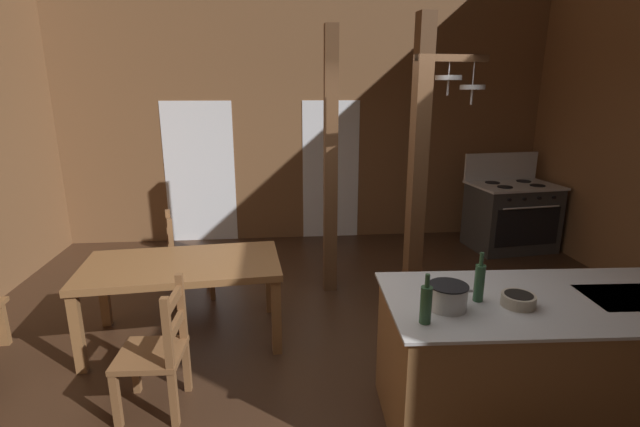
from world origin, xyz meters
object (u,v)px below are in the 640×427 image
bottle_tall_on_counter (426,304)px  bottle_short_on_counter (479,282)px  kitchen_island (546,362)px  stove_range (511,215)px  dining_table (182,272)px  stockpot_on_counter (448,296)px  ladderback_chair_near_window (185,257)px  mixing_bowl_on_counter (518,300)px  ladderback_chair_by_post (158,352)px

bottle_tall_on_counter → bottle_short_on_counter: 0.49m
kitchen_island → stove_range: 3.78m
dining_table → bottle_short_on_counter: 2.52m
stockpot_on_counter → ladderback_chair_near_window: bearing=131.0°
mixing_bowl_on_counter → bottle_short_on_counter: size_ratio=0.64×
ladderback_chair_near_window → bottle_tall_on_counter: 3.14m
stockpot_on_counter → bottle_short_on_counter: 0.25m
kitchen_island → bottle_tall_on_counter: (-0.93, -0.23, 0.58)m
mixing_bowl_on_counter → ladderback_chair_near_window: bearing=136.6°
stove_range → ladderback_chair_by_post: stove_range is taller
stove_range → bottle_tall_on_counter: (-2.47, -3.68, 0.56)m
ladderback_chair_near_window → bottle_tall_on_counter: bearing=-53.7°
kitchen_island → dining_table: size_ratio=1.25×
stove_range → ladderback_chair_near_window: size_ratio=1.39×
ladderback_chair_by_post → bottle_tall_on_counter: size_ratio=3.20×
dining_table → kitchen_island: bearing=-27.6°
kitchen_island → dining_table: (-2.60, 1.36, 0.19)m
dining_table → ladderback_chair_by_post: (-0.00, -0.96, -0.20)m
ladderback_chair_by_post → stockpot_on_counter: stockpot_on_counter is taller
ladderback_chair_near_window → mixing_bowl_on_counter: (2.47, -2.33, 0.51)m
stockpot_on_counter → dining_table: bearing=142.6°
stove_range → ladderback_chair_by_post: bearing=-143.6°
stockpot_on_counter → mixing_bowl_on_counter: size_ratio=1.50×
stove_range → stockpot_on_counter: bearing=-122.9°
dining_table → ladderback_chair_by_post: 0.98m
kitchen_island → ladderback_chair_by_post: ladderback_chair_by_post is taller
ladderback_chair_by_post → mixing_bowl_on_counter: size_ratio=4.61×
ladderback_chair_by_post → bottle_short_on_counter: 2.22m
ladderback_chair_by_post → stockpot_on_counter: size_ratio=3.07×
ladderback_chair_near_window → stockpot_on_counter: bearing=-49.0°
stove_range → mixing_bowl_on_counter: size_ratio=6.40×
dining_table → bottle_short_on_counter: (2.10, -1.34, 0.41)m
stove_range → ladderback_chair_near_window: 4.46m
kitchen_island → mixing_bowl_on_counter: mixing_bowl_on_counter is taller
ladderback_chair_by_post → kitchen_island: bearing=-8.7°
kitchen_island → bottle_short_on_counter: bottle_short_on_counter is taller
kitchen_island → stove_range: stove_range is taller
bottle_tall_on_counter → stockpot_on_counter: bearing=40.1°
stove_range → dining_table: 4.65m
stove_range → bottle_short_on_counter: (-2.05, -3.44, 0.57)m
bottle_short_on_counter → mixing_bowl_on_counter: bearing=-22.3°
stove_range → ladderback_chair_near_window: (-4.30, -1.19, -0.03)m
kitchen_island → bottle_tall_on_counter: bottle_tall_on_counter is taller
ladderback_chair_near_window → stockpot_on_counter: (2.02, -2.33, 0.55)m
stove_range → dining_table: size_ratio=0.75×
bottle_tall_on_counter → bottle_short_on_counter: bottle_short_on_counter is taller
bottle_tall_on_counter → dining_table: bearing=136.6°
stove_range → bottle_tall_on_counter: size_ratio=4.45×
kitchen_island → mixing_bowl_on_counter: bearing=-166.1°
bottle_short_on_counter → dining_table: bearing=147.3°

